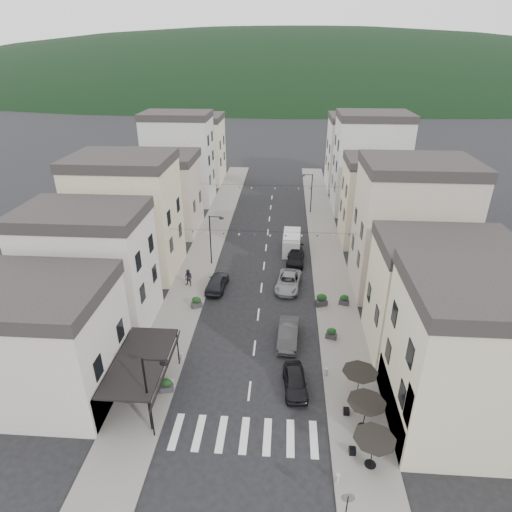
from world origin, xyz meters
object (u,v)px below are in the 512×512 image
at_px(parked_car_b, 288,334).
at_px(pedestrian_a, 150,351).
at_px(parked_car_a, 295,381).
at_px(pedestrian_b, 189,278).
at_px(parked_car_d, 296,257).
at_px(parked_car_e, 217,282).
at_px(parked_car_c, 288,282).
at_px(delivery_van, 292,242).

xyz_separation_m(parked_car_b, pedestrian_a, (-10.94, -3.42, 0.32)).
bearing_deg(parked_car_a, pedestrian_b, 122.31).
bearing_deg(parked_car_b, parked_car_d, 90.32).
bearing_deg(pedestrian_a, parked_car_e, 85.95).
xyz_separation_m(parked_car_c, pedestrian_a, (-10.94, -12.54, 0.38)).
relative_size(parked_car_b, delivery_van, 0.90).
height_order(parked_car_a, parked_car_d, parked_car_d).
height_order(parked_car_d, delivery_van, delivery_van).
bearing_deg(pedestrian_b, delivery_van, 59.65).
height_order(parked_car_d, parked_car_e, parked_car_e).
bearing_deg(pedestrian_a, parked_car_a, 1.69).
distance_m(parked_car_b, pedestrian_b, 13.51).
bearing_deg(parked_car_a, delivery_van, 85.17).
relative_size(parked_car_b, pedestrian_b, 2.49).
height_order(parked_car_a, parked_car_e, parked_car_e).
height_order(parked_car_c, pedestrian_b, pedestrian_b).
distance_m(parked_car_d, delivery_van, 3.25).
height_order(parked_car_b, parked_car_e, parked_car_e).
distance_m(delivery_van, pedestrian_a, 24.40).
xyz_separation_m(parked_car_b, parked_car_e, (-7.40, 8.38, 0.01)).
xyz_separation_m(parked_car_e, pedestrian_a, (-3.54, -11.81, 0.31)).
xyz_separation_m(parked_car_a, parked_car_e, (-7.92, 14.02, 0.08)).
relative_size(parked_car_c, delivery_van, 0.99).
xyz_separation_m(parked_car_a, pedestrian_a, (-11.46, 2.22, 0.40)).
relative_size(parked_car_c, parked_car_d, 1.07).
distance_m(parked_car_d, parked_car_e, 10.57).
height_order(parked_car_a, delivery_van, delivery_van).
xyz_separation_m(parked_car_b, pedestrian_b, (-10.42, 8.60, 0.29)).
height_order(parked_car_e, pedestrian_b, pedestrian_b).
height_order(delivery_van, pedestrian_a, delivery_van).
height_order(delivery_van, pedestrian_b, delivery_van).
distance_m(parked_car_b, delivery_van, 18.21).
relative_size(parked_car_a, parked_car_c, 0.80).
xyz_separation_m(parked_car_c, parked_car_d, (0.83, 5.91, -0.01)).
xyz_separation_m(parked_car_b, parked_car_c, (0.00, 9.11, -0.05)).
height_order(parked_car_e, delivery_van, delivery_van).
bearing_deg(parked_car_b, pedestrian_a, -159.16).
distance_m(delivery_van, pedestrian_b, 14.44).
bearing_deg(parked_car_c, parked_car_d, 88.97).
height_order(parked_car_b, pedestrian_b, pedestrian_b).
height_order(parked_car_b, parked_car_c, parked_car_b).
bearing_deg(pedestrian_a, delivery_van, 75.05).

